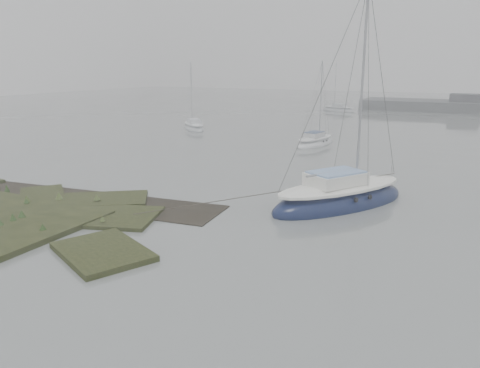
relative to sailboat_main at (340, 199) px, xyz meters
name	(u,v)px	position (x,y,z in m)	size (l,w,h in m)	color
ground	(333,137)	(-6.25, 21.12, -0.33)	(160.00, 160.00, 0.00)	slate
sailboat_main	(340,199)	(0.00, 0.00, 0.00)	(6.12, 7.78, 10.73)	#0D1637
sailboat_white	(315,142)	(-6.22, 15.80, -0.11)	(2.60, 5.34, 7.22)	silver
sailboat_far_a	(194,127)	(-20.18, 19.53, -0.11)	(4.76, 4.75, 7.15)	#B7BCC1
sailboat_far_c	(338,110)	(-12.20, 45.08, -0.11)	(5.40, 3.23, 7.24)	#A4A8AE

